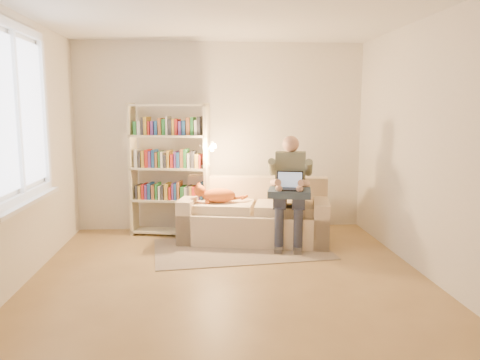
{
  "coord_description": "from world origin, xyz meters",
  "views": [
    {
      "loc": [
        -0.24,
        -4.33,
        1.69
      ],
      "look_at": [
        0.17,
        1.0,
        0.88
      ],
      "focal_mm": 35.0,
      "sensor_mm": 36.0,
      "label": 1
    }
  ],
  "objects": [
    {
      "name": "floor",
      "position": [
        0.0,
        0.0,
        0.0
      ],
      "size": [
        4.5,
        4.5,
        0.0
      ],
      "primitive_type": "plane",
      "color": "olive",
      "rests_on": "ground"
    },
    {
      "name": "ceiling",
      "position": [
        0.0,
        0.0,
        2.6
      ],
      "size": [
        4.0,
        4.5,
        0.02
      ],
      "primitive_type": "cube",
      "color": "white",
      "rests_on": "wall_back"
    },
    {
      "name": "wall_left",
      "position": [
        -2.0,
        0.0,
        1.3
      ],
      "size": [
        0.02,
        4.5,
        2.6
      ],
      "primitive_type": "cube",
      "color": "silver",
      "rests_on": "floor"
    },
    {
      "name": "wall_right",
      "position": [
        2.0,
        0.0,
        1.3
      ],
      "size": [
        0.02,
        4.5,
        2.6
      ],
      "primitive_type": "cube",
      "color": "silver",
      "rests_on": "floor"
    },
    {
      "name": "wall_back",
      "position": [
        0.0,
        2.25,
        1.3
      ],
      "size": [
        4.0,
        0.02,
        2.6
      ],
      "primitive_type": "cube",
      "color": "silver",
      "rests_on": "floor"
    },
    {
      "name": "wall_front",
      "position": [
        0.0,
        -2.25,
        1.3
      ],
      "size": [
        4.0,
        0.02,
        2.6
      ],
      "primitive_type": "cube",
      "color": "silver",
      "rests_on": "floor"
    },
    {
      "name": "window",
      "position": [
        -1.95,
        0.2,
        1.38
      ],
      "size": [
        0.12,
        1.52,
        1.69
      ],
      "color": "white",
      "rests_on": "wall_left"
    },
    {
      "name": "sofa",
      "position": [
        0.41,
        1.56,
        0.29
      ],
      "size": [
        2.0,
        1.21,
        0.79
      ],
      "rotation": [
        0.0,
        0.0,
        -0.21
      ],
      "color": "beige",
      "rests_on": "floor"
    },
    {
      "name": "person",
      "position": [
        0.82,
        1.32,
        0.76
      ],
      "size": [
        0.48,
        0.66,
        1.36
      ],
      "rotation": [
        0.0,
        0.0,
        -0.21
      ],
      "color": "#6B715B",
      "rests_on": "sofa"
    },
    {
      "name": "cat",
      "position": [
        -0.06,
        1.54,
        0.61
      ],
      "size": [
        0.65,
        0.3,
        0.23
      ],
      "rotation": [
        0.0,
        0.0,
        -0.21
      ],
      "color": "orange",
      "rests_on": "sofa"
    },
    {
      "name": "blanket",
      "position": [
        0.77,
        1.2,
        0.68
      ],
      "size": [
        0.58,
        0.51,
        0.08
      ],
      "primitive_type": "cube",
      "rotation": [
        0.0,
        0.0,
        -0.21
      ],
      "color": "#293848",
      "rests_on": "person"
    },
    {
      "name": "laptop",
      "position": [
        0.77,
        1.21,
        0.78
      ],
      "size": [
        0.37,
        0.32,
        0.28
      ],
      "rotation": [
        0.0,
        0.0,
        -0.21
      ],
      "color": "black",
      "rests_on": "blanket"
    },
    {
      "name": "bookshelf",
      "position": [
        -0.69,
        1.9,
        0.98
      ],
      "size": [
        1.16,
        0.55,
        1.77
      ],
      "rotation": [
        0.0,
        0.0,
        -0.2
      ],
      "color": "beige",
      "rests_on": "floor"
    },
    {
      "name": "rug",
      "position": [
        0.2,
        1.15,
        0.01
      ],
      "size": [
        2.19,
        1.44,
        0.01
      ],
      "primitive_type": "cube",
      "rotation": [
        0.0,
        0.0,
        0.11
      ],
      "color": "gray",
      "rests_on": "floor"
    }
  ]
}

